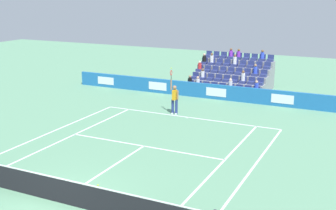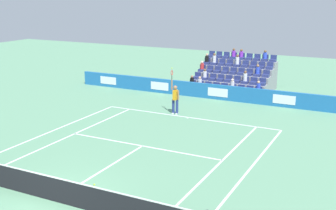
# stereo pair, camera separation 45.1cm
# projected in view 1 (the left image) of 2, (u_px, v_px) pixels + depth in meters

# --- Properties ---
(ground_plane) EXTENTS (80.00, 80.00, 0.00)m
(ground_plane) POSITION_uv_depth(u_px,v_px,m) (57.00, 202.00, 15.56)
(ground_plane) COLOR #669E77
(line_baseline) EXTENTS (10.97, 0.10, 0.01)m
(line_baseline) POSITION_uv_depth(u_px,v_px,m) (188.00, 117.00, 25.92)
(line_baseline) COLOR white
(line_baseline) RESTS_ON ground
(line_service) EXTENTS (8.23, 0.10, 0.01)m
(line_service) POSITION_uv_depth(u_px,v_px,m) (144.00, 146.00, 21.14)
(line_service) COLOR white
(line_service) RESTS_ON ground
(line_centre_service) EXTENTS (0.10, 6.40, 0.01)m
(line_centre_service) POSITION_uv_depth(u_px,v_px,m) (107.00, 170.00, 18.35)
(line_centre_service) COLOR white
(line_centre_service) RESTS_ON ground
(line_singles_sideline_left) EXTENTS (0.10, 11.89, 0.01)m
(line_singles_sideline_left) POSITION_uv_depth(u_px,v_px,m) (70.00, 137.00, 22.47)
(line_singles_sideline_left) COLOR white
(line_singles_sideline_left) RESTS_ON ground
(line_singles_sideline_right) EXTENTS (0.10, 11.89, 0.01)m
(line_singles_sideline_right) POSITION_uv_depth(u_px,v_px,m) (221.00, 163.00, 19.01)
(line_singles_sideline_right) COLOR white
(line_singles_sideline_right) RESTS_ON ground
(line_doubles_sideline_left) EXTENTS (0.10, 11.89, 0.01)m
(line_doubles_sideline_left) POSITION_uv_depth(u_px,v_px,m) (49.00, 133.00, 23.04)
(line_doubles_sideline_left) COLOR white
(line_doubles_sideline_left) RESTS_ON ground
(line_doubles_sideline_right) EXTENTS (0.10, 11.89, 0.01)m
(line_doubles_sideline_right) POSITION_uv_depth(u_px,v_px,m) (252.00, 169.00, 18.44)
(line_doubles_sideline_right) COLOR white
(line_doubles_sideline_right) RESTS_ON ground
(line_centre_mark) EXTENTS (0.10, 0.20, 0.01)m
(line_centre_mark) POSITION_uv_depth(u_px,v_px,m) (188.00, 118.00, 25.83)
(line_centre_mark) COLOR white
(line_centre_mark) RESTS_ON ground
(sponsor_barrier) EXTENTS (22.63, 0.22, 1.04)m
(sponsor_barrier) POSITION_uv_depth(u_px,v_px,m) (217.00, 92.00, 30.11)
(sponsor_barrier) COLOR #1E66AD
(sponsor_barrier) RESTS_ON ground
(tennis_net) EXTENTS (11.97, 0.10, 1.07)m
(tennis_net) POSITION_uv_depth(u_px,v_px,m) (56.00, 189.00, 15.44)
(tennis_net) COLOR #33383D
(tennis_net) RESTS_ON ground
(tennis_player) EXTENTS (0.53, 0.38, 2.85)m
(tennis_player) POSITION_uv_depth(u_px,v_px,m) (174.00, 98.00, 26.37)
(tennis_player) COLOR navy
(tennis_player) RESTS_ON ground
(stadium_stand) EXTENTS (5.58, 4.75, 2.95)m
(stadium_stand) POSITION_uv_depth(u_px,v_px,m) (232.00, 78.00, 33.13)
(stadium_stand) COLOR gray
(stadium_stand) RESTS_ON ground
(loose_tennis_ball) EXTENTS (0.07, 0.07, 0.07)m
(loose_tennis_ball) POSITION_uv_depth(u_px,v_px,m) (98.00, 185.00, 16.82)
(loose_tennis_ball) COLOR #D1E533
(loose_tennis_ball) RESTS_ON ground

